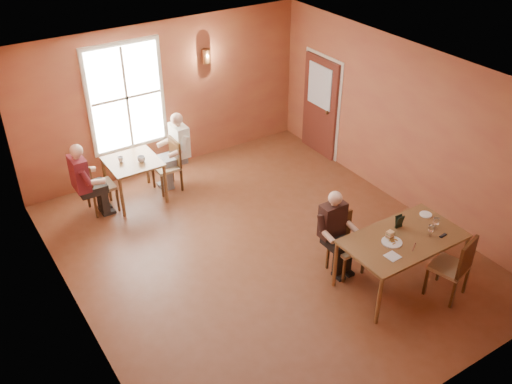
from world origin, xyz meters
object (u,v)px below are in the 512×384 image
chair_diner_white (166,166)px  second_table (135,180)px  diner_white (167,156)px  main_table (400,260)px  diner_main (349,238)px  diner_maroon (97,176)px  chair_diner_main (347,246)px  chair_empty (449,266)px  chair_diner_maroon (101,185)px

chair_diner_white → second_table: bearing=90.0°
diner_white → main_table: bearing=-158.3°
diner_main → diner_maroon: (-2.61, 3.79, 0.05)m
diner_main → second_table: size_ratio=1.43×
main_table → second_table: main_table is taller
main_table → chair_diner_main: chair_diner_main is taller
main_table → chair_diner_white: (-1.78, 4.41, 0.08)m
chair_diner_white → diner_maroon: bearing=90.0°
second_table → chair_empty: bearing=-60.2°
main_table → chair_empty: chair_empty is taller
second_table → diner_maroon: diner_maroon is taller
second_table → chair_diner_white: (0.65, 0.00, 0.10)m
chair_diner_white → diner_main: bearing=-161.3°
diner_maroon → second_table: bearing=90.0°
chair_empty → diner_white: bearing=98.6°
chair_diner_white → diner_white: bearing=-90.0°
diner_white → chair_diner_main: bearing=-161.6°
second_table → diner_white: size_ratio=0.65×
main_table → chair_diner_white: chair_diner_white is taller
second_table → chair_diner_maroon: chair_diner_maroon is taller
chair_diner_main → chair_diner_maroon: 4.57m
chair_diner_main → diner_main: diner_main is taller
main_table → diner_white: size_ratio=1.27×
second_table → chair_diner_white: chair_diner_white is taller
main_table → diner_main: 0.83m
chair_empty → chair_diner_maroon: (-3.50, 4.98, -0.02)m
second_table → diner_maroon: size_ratio=0.65×
chair_diner_white → chair_diner_maroon: (-1.30, 0.00, 0.01)m
diner_main → second_table: bearing=-63.0°
diner_main → chair_diner_maroon: 4.59m
chair_empty → diner_maroon: size_ratio=0.75×
diner_main → diner_white: 4.00m
main_table → second_table: 5.04m
diner_main → chair_empty: bearing=127.6°
chair_diner_main → diner_white: (-1.25, 3.76, 0.23)m
second_table → diner_maroon: bearing=180.0°
chair_diner_main → diner_main: size_ratio=0.74×
diner_white → diner_maroon: (-1.36, 0.00, -0.01)m
chair_diner_white → chair_diner_maroon: size_ratio=0.98×
chair_diner_white → chair_diner_main: bearing=-161.2°
chair_empty → second_table: bearing=104.8°
diner_white → chair_diner_maroon: 1.34m
chair_diner_main → chair_empty: size_ratio=0.92×
main_table → diner_white: diner_white is taller
diner_main → chair_empty: 1.50m
diner_white → chair_diner_maroon: diner_white is taller
chair_empty → chair_diner_main: bearing=111.9°
diner_main → second_table: (-1.93, 3.79, -0.25)m
main_table → chair_empty: 0.71m
chair_empty → diner_maroon: 6.11m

